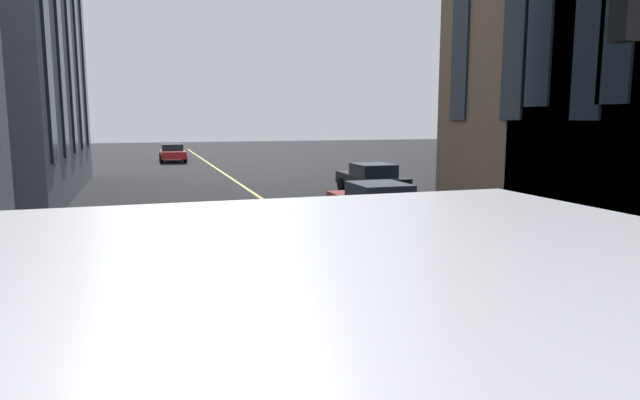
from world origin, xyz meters
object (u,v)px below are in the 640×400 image
Objects in this scene: car_red_far at (377,204)px; pedestrian_companion at (553,316)px; car_red_parked_b at (172,153)px; pedestrian_near at (445,379)px; car_black_near at (372,179)px.

pedestrian_companion is at bearing 168.52° from car_red_far.
pedestrian_companion reaches higher than car_red_parked_b.
pedestrian_near is (-11.06, 4.09, 0.08)m from car_red_far.
car_red_parked_b is 40.07m from pedestrian_near.
car_red_parked_b is 2.47× the size of pedestrian_companion.
pedestrian_near is (-17.90, 6.81, 0.08)m from car_black_near.
pedestrian_companion is (-17.03, 4.79, 0.20)m from car_black_near.
car_red_parked_b is 39.28m from pedestrian_companion.
car_black_near is (6.84, -2.72, 0.00)m from car_red_far.
car_red_far and car_black_near have the same top height.
car_red_far and car_red_parked_b have the same top height.
car_red_parked_b is at bearing 18.46° from car_black_near.
car_red_far is 10.40m from pedestrian_companion.
pedestrian_companion reaches higher than car_black_near.
car_black_near is at bearing -21.69° from car_red_far.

